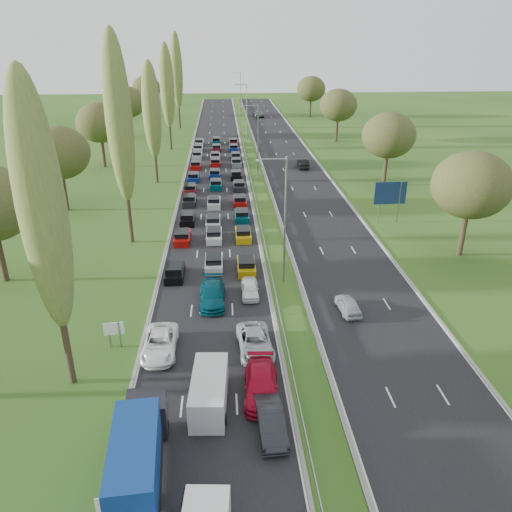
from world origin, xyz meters
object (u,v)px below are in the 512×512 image
object	(u,v)px
white_van_rear	(209,389)
direction_sign	(390,195)
near_car_2	(160,343)
info_sign	(114,331)
blue_lorry	(139,452)

from	to	relation	value
white_van_rear	direction_sign	size ratio (longest dim) A/B	1.05
near_car_2	info_sign	xyz separation A→B (m)	(-3.44, 0.92, 0.62)
blue_lorry	white_van_rear	xyz separation A→B (m)	(3.51, 5.69, -0.71)
info_sign	direction_sign	xyz separation A→B (m)	(28.80, 25.42, 2.20)
info_sign	direction_sign	distance (m)	38.48
white_van_rear	blue_lorry	bearing A→B (deg)	-118.30
blue_lorry	direction_sign	distance (m)	45.51
near_car_2	white_van_rear	bearing A→B (deg)	-57.31
near_car_2	direction_sign	world-z (taller)	direction_sign
blue_lorry	white_van_rear	bearing A→B (deg)	54.06
white_van_rear	info_sign	bearing A→B (deg)	139.99
info_sign	blue_lorry	bearing A→B (deg)	-73.58
info_sign	direction_sign	world-z (taller)	direction_sign
near_car_2	direction_sign	xyz separation A→B (m)	(25.36, 26.34, 2.82)
white_van_rear	direction_sign	bearing A→B (deg)	59.52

